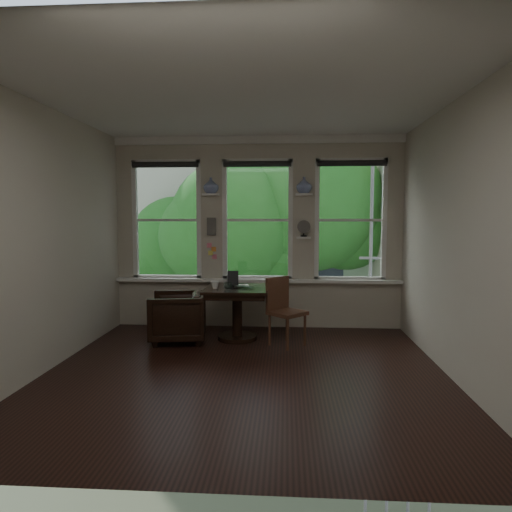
# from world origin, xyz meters

# --- Properties ---
(ground) EXTENTS (4.50, 4.50, 0.00)m
(ground) POSITION_xyz_m (0.00, 0.00, 0.00)
(ground) COLOR black
(ground) RESTS_ON ground
(ceiling) EXTENTS (4.50, 4.50, 0.00)m
(ceiling) POSITION_xyz_m (0.00, 0.00, 3.00)
(ceiling) COLOR silver
(ceiling) RESTS_ON ground
(wall_back) EXTENTS (4.50, 0.00, 4.50)m
(wall_back) POSITION_xyz_m (0.00, 2.25, 1.50)
(wall_back) COLOR beige
(wall_back) RESTS_ON ground
(wall_front) EXTENTS (4.50, 0.00, 4.50)m
(wall_front) POSITION_xyz_m (0.00, -2.25, 1.50)
(wall_front) COLOR beige
(wall_front) RESTS_ON ground
(wall_left) EXTENTS (0.00, 4.50, 4.50)m
(wall_left) POSITION_xyz_m (-2.25, 0.00, 1.50)
(wall_left) COLOR beige
(wall_left) RESTS_ON ground
(wall_right) EXTENTS (0.00, 4.50, 4.50)m
(wall_right) POSITION_xyz_m (2.25, 0.00, 1.50)
(wall_right) COLOR beige
(wall_right) RESTS_ON ground
(window_left) EXTENTS (1.10, 0.12, 1.90)m
(window_left) POSITION_xyz_m (-1.45, 2.25, 1.70)
(window_left) COLOR white
(window_left) RESTS_ON ground
(window_center) EXTENTS (1.10, 0.12, 1.90)m
(window_center) POSITION_xyz_m (0.00, 2.25, 1.70)
(window_center) COLOR white
(window_center) RESTS_ON ground
(window_right) EXTENTS (1.10, 0.12, 1.90)m
(window_right) POSITION_xyz_m (1.45, 2.25, 1.70)
(window_right) COLOR white
(window_right) RESTS_ON ground
(shelf_left) EXTENTS (0.26, 0.16, 0.03)m
(shelf_left) POSITION_xyz_m (-0.72, 2.15, 2.10)
(shelf_left) COLOR white
(shelf_left) RESTS_ON ground
(shelf_right) EXTENTS (0.26, 0.16, 0.03)m
(shelf_right) POSITION_xyz_m (0.72, 2.15, 2.10)
(shelf_right) COLOR white
(shelf_right) RESTS_ON ground
(intercom) EXTENTS (0.14, 0.06, 0.28)m
(intercom) POSITION_xyz_m (-0.72, 2.18, 1.60)
(intercom) COLOR #59544F
(intercom) RESTS_ON ground
(sticky_notes) EXTENTS (0.16, 0.01, 0.24)m
(sticky_notes) POSITION_xyz_m (-0.72, 2.19, 1.25)
(sticky_notes) COLOR pink
(sticky_notes) RESTS_ON ground
(desk_fan) EXTENTS (0.20, 0.20, 0.24)m
(desk_fan) POSITION_xyz_m (0.72, 2.13, 1.53)
(desk_fan) COLOR #59544F
(desk_fan) RESTS_ON ground
(vase_left) EXTENTS (0.24, 0.24, 0.25)m
(vase_left) POSITION_xyz_m (-0.72, 2.15, 2.24)
(vase_left) COLOR silver
(vase_left) RESTS_ON shelf_left
(vase_right) EXTENTS (0.24, 0.24, 0.25)m
(vase_right) POSITION_xyz_m (0.72, 2.15, 2.24)
(vase_right) COLOR silver
(vase_right) RESTS_ON shelf_right
(table) EXTENTS (0.90, 0.90, 0.75)m
(table) POSITION_xyz_m (-0.24, 1.41, 0.38)
(table) COLOR black
(table) RESTS_ON ground
(armchair_left) EXTENTS (0.87, 0.85, 0.70)m
(armchair_left) POSITION_xyz_m (-1.07, 1.24, 0.35)
(armchair_left) COLOR black
(armchair_left) RESTS_ON ground
(cushion_red) EXTENTS (0.45, 0.45, 0.06)m
(cushion_red) POSITION_xyz_m (-1.07, 1.24, 0.45)
(cushion_red) COLOR maroon
(cushion_red) RESTS_ON armchair_left
(side_chair_right) EXTENTS (0.59, 0.59, 0.92)m
(side_chair_right) POSITION_xyz_m (0.47, 1.14, 0.46)
(side_chair_right) COLOR #412417
(side_chair_right) RESTS_ON ground
(laptop) EXTENTS (0.38, 0.33, 0.03)m
(laptop) POSITION_xyz_m (-0.17, 1.34, 0.76)
(laptop) COLOR black
(laptop) RESTS_ON table
(mug) EXTENTS (0.11, 0.11, 0.10)m
(mug) POSITION_xyz_m (-0.54, 1.29, 0.80)
(mug) COLOR white
(mug) RESTS_ON table
(drinking_glass) EXTENTS (0.15, 0.15, 0.09)m
(drinking_glass) POSITION_xyz_m (-0.35, 1.28, 0.80)
(drinking_glass) COLOR white
(drinking_glass) RESTS_ON table
(tablet) EXTENTS (0.17, 0.09, 0.22)m
(tablet) POSITION_xyz_m (-0.32, 1.56, 0.86)
(tablet) COLOR black
(tablet) RESTS_ON table
(papers) EXTENTS (0.27, 0.34, 0.00)m
(papers) POSITION_xyz_m (-0.19, 1.56, 0.75)
(papers) COLOR silver
(papers) RESTS_ON table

